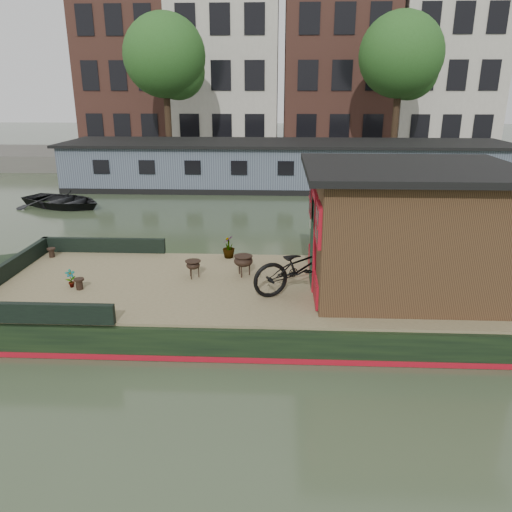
{
  "coord_description": "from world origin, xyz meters",
  "views": [
    {
      "loc": [
        -0.27,
        -9.4,
        4.42
      ],
      "look_at": [
        -0.73,
        0.5,
        1.08
      ],
      "focal_mm": 35.0,
      "sensor_mm": 36.0,
      "label": 1
    }
  ],
  "objects_px": {
    "dinghy": "(62,197)",
    "cabin": "(406,228)",
    "bicycle": "(302,266)",
    "brazier_rear": "(193,269)",
    "potted_plant_a": "(71,278)",
    "brazier_front": "(243,266)"
  },
  "relations": [
    {
      "from": "potted_plant_a",
      "to": "dinghy",
      "type": "distance_m",
      "value": 10.77
    },
    {
      "from": "potted_plant_a",
      "to": "brazier_front",
      "type": "xyz_separation_m",
      "value": [
        3.39,
        0.82,
        0.04
      ]
    },
    {
      "from": "bicycle",
      "to": "potted_plant_a",
      "type": "height_order",
      "value": "bicycle"
    },
    {
      "from": "bicycle",
      "to": "dinghy",
      "type": "height_order",
      "value": "bicycle"
    },
    {
      "from": "brazier_front",
      "to": "brazier_rear",
      "type": "relative_size",
      "value": 1.18
    },
    {
      "from": "potted_plant_a",
      "to": "brazier_front",
      "type": "distance_m",
      "value": 3.49
    },
    {
      "from": "bicycle",
      "to": "dinghy",
      "type": "relative_size",
      "value": 0.58
    },
    {
      "from": "potted_plant_a",
      "to": "dinghy",
      "type": "height_order",
      "value": "potted_plant_a"
    },
    {
      "from": "dinghy",
      "to": "brazier_rear",
      "type": "bearing_deg",
      "value": -120.61
    },
    {
      "from": "brazier_rear",
      "to": "dinghy",
      "type": "distance_m",
      "value": 11.39
    },
    {
      "from": "brazier_front",
      "to": "dinghy",
      "type": "xyz_separation_m",
      "value": [
        -7.78,
        9.01,
        -0.51
      ]
    },
    {
      "from": "bicycle",
      "to": "dinghy",
      "type": "bearing_deg",
      "value": 17.87
    },
    {
      "from": "dinghy",
      "to": "bicycle",
      "type": "bearing_deg",
      "value": -114.55
    },
    {
      "from": "potted_plant_a",
      "to": "brazier_front",
      "type": "relative_size",
      "value": 0.84
    },
    {
      "from": "brazier_front",
      "to": "dinghy",
      "type": "relative_size",
      "value": 0.13
    },
    {
      "from": "dinghy",
      "to": "cabin",
      "type": "bearing_deg",
      "value": -107.78
    },
    {
      "from": "cabin",
      "to": "potted_plant_a",
      "type": "relative_size",
      "value": 10.75
    },
    {
      "from": "brazier_front",
      "to": "brazier_rear",
      "type": "distance_m",
      "value": 1.05
    },
    {
      "from": "cabin",
      "to": "potted_plant_a",
      "type": "bearing_deg",
      "value": -177.05
    },
    {
      "from": "bicycle",
      "to": "dinghy",
      "type": "distance_m",
      "value": 13.35
    },
    {
      "from": "bicycle",
      "to": "potted_plant_a",
      "type": "relative_size",
      "value": 5.47
    },
    {
      "from": "cabin",
      "to": "bicycle",
      "type": "distance_m",
      "value": 2.13
    }
  ]
}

